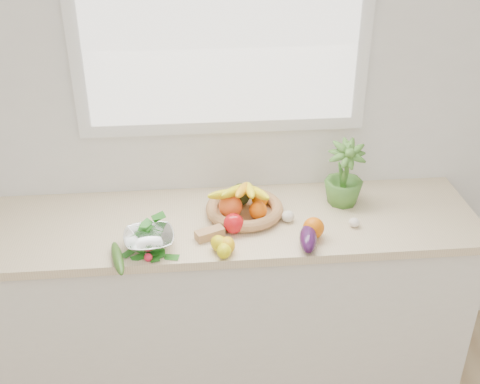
{
  "coord_description": "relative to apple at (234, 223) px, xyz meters",
  "views": [
    {
      "loc": [
        -0.15,
        -0.31,
        2.33
      ],
      "look_at": [
        0.05,
        1.93,
        1.05
      ],
      "focal_mm": 45.0,
      "sensor_mm": 36.0,
      "label": 1
    }
  ],
  "objects": [
    {
      "name": "fruit_basket",
      "position": [
        0.06,
        0.14,
        0.01
      ],
      "size": [
        0.44,
        0.44,
        0.18
      ],
      "color": "tan",
      "rests_on": "countertop"
    },
    {
      "name": "eggplant",
      "position": [
        0.3,
        -0.13,
        -0.01
      ],
      "size": [
        0.1,
        0.2,
        0.08
      ],
      "primitive_type": "ellipsoid",
      "rotation": [
        0.0,
        0.0,
        -0.18
      ],
      "color": "#320F3A",
      "rests_on": "countertop"
    },
    {
      "name": "back_wall",
      "position": [
        -0.02,
        0.4,
        0.41
      ],
      "size": [
        4.5,
        0.02,
        2.7
      ],
      "primitive_type": "cube",
      "color": "white",
      "rests_on": "ground"
    },
    {
      "name": "garlic_a",
      "position": [
        0.53,
        -0.0,
        -0.02
      ],
      "size": [
        0.06,
        0.06,
        0.04
      ],
      "primitive_type": "ellipsoid",
      "rotation": [
        0.0,
        0.0,
        0.23
      ],
      "color": "white",
      "rests_on": "countertop"
    },
    {
      "name": "ginger",
      "position": [
        -0.1,
        -0.03,
        -0.02
      ],
      "size": [
        0.13,
        0.1,
        0.04
      ],
      "primitive_type": "cube",
      "rotation": [
        0.0,
        0.0,
        0.42
      ],
      "color": "tan",
      "rests_on": "countertop"
    },
    {
      "name": "garlic_c",
      "position": [
        0.3,
        -0.07,
        -0.02
      ],
      "size": [
        0.06,
        0.06,
        0.04
      ],
      "primitive_type": "ellipsoid",
      "rotation": [
        0.0,
        0.0,
        0.26
      ],
      "color": "beige",
      "rests_on": "countertop"
    },
    {
      "name": "cucumber",
      "position": [
        -0.48,
        -0.18,
        -0.02
      ],
      "size": [
        0.09,
        0.24,
        0.04
      ],
      "primitive_type": "ellipsoid",
      "rotation": [
        0.0,
        0.0,
        0.21
      ],
      "color": "#294E17",
      "rests_on": "countertop"
    },
    {
      "name": "counter_cabinet",
      "position": [
        -0.02,
        0.1,
        -0.51
      ],
      "size": [
        2.2,
        0.58,
        0.86
      ],
      "primitive_type": "cube",
      "color": "silver",
      "rests_on": "ground"
    },
    {
      "name": "window_pane",
      "position": [
        -0.02,
        0.37,
        0.81
      ],
      "size": [
        1.18,
        0.01,
        0.98
      ],
      "primitive_type": "cube",
      "color": "white",
      "rests_on": "window_frame"
    },
    {
      "name": "apple",
      "position": [
        0.0,
        0.0,
        0.0
      ],
      "size": [
        0.1,
        0.1,
        0.09
      ],
      "primitive_type": "sphere",
      "rotation": [
        0.0,
        0.0,
        0.16
      ],
      "color": "red",
      "rests_on": "countertop"
    },
    {
      "name": "garlic_b",
      "position": [
        0.25,
        0.07,
        -0.02
      ],
      "size": [
        0.08,
        0.08,
        0.05
      ],
      "primitive_type": "ellipsoid",
      "rotation": [
        0.0,
        0.0,
        0.39
      ],
      "color": "silver",
      "rests_on": "countertop"
    },
    {
      "name": "potted_herb",
      "position": [
        0.52,
        0.21,
        0.1
      ],
      "size": [
        0.19,
        0.19,
        0.32
      ],
      "primitive_type": "imported",
      "rotation": [
        0.0,
        0.0,
        -0.05
      ],
      "color": "#457B2C",
      "rests_on": "countertop"
    },
    {
      "name": "radish",
      "position": [
        -0.36,
        -0.18,
        -0.03
      ],
      "size": [
        0.04,
        0.04,
        0.03
      ],
      "primitive_type": "sphere",
      "rotation": [
        0.0,
        0.0,
        0.27
      ],
      "color": "red",
      "rests_on": "countertop"
    },
    {
      "name": "lemon_c",
      "position": [
        -0.07,
        -0.13,
        -0.01
      ],
      "size": [
        0.1,
        0.1,
        0.07
      ],
      "primitive_type": "ellipsoid",
      "rotation": [
        0.0,
        0.0,
        0.47
      ],
      "color": "#DBC20B",
      "rests_on": "countertop"
    },
    {
      "name": "lemon_b",
      "position": [
        -0.05,
        -0.18,
        -0.01
      ],
      "size": [
        0.07,
        0.09,
        0.06
      ],
      "primitive_type": "ellipsoid",
      "rotation": [
        0.0,
        0.0,
        -0.24
      ],
      "color": "yellow",
      "rests_on": "countertop"
    },
    {
      "name": "window_frame",
      "position": [
        -0.02,
        0.39,
        0.81
      ],
      "size": [
        1.3,
        0.03,
        1.1
      ],
      "primitive_type": "cube",
      "color": "white",
      "rests_on": "back_wall"
    },
    {
      "name": "colander_with_spinach",
      "position": [
        -0.36,
        -0.09,
        0.01
      ],
      "size": [
        0.23,
        0.23,
        0.11
      ],
      "color": "white",
      "rests_on": "countertop"
    },
    {
      "name": "lemon_a",
      "position": [
        -0.04,
        -0.14,
        -0.01
      ],
      "size": [
        0.07,
        0.08,
        0.06
      ],
      "primitive_type": "ellipsoid",
      "rotation": [
        0.0,
        0.0,
        -0.01
      ],
      "color": "#EFB00D",
      "rests_on": "countertop"
    },
    {
      "name": "countertop",
      "position": [
        -0.02,
        0.1,
        -0.06
      ],
      "size": [
        2.24,
        0.62,
        0.04
      ],
      "primitive_type": "cube",
      "color": "beige",
      "rests_on": "counter_cabinet"
    },
    {
      "name": "orange_loose",
      "position": [
        0.33,
        -0.07,
        0.0
      ],
      "size": [
        0.11,
        0.11,
        0.09
      ],
      "primitive_type": "sphere",
      "rotation": [
        0.0,
        0.0,
        -0.29
      ],
      "color": "#DB5F06",
      "rests_on": "countertop"
    }
  ]
}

